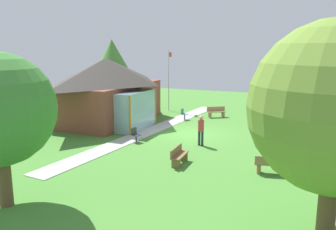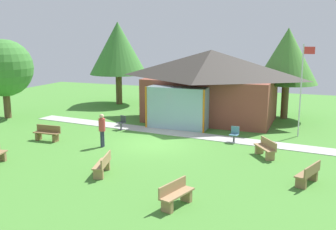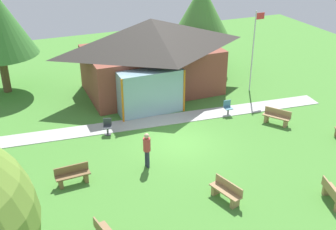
% 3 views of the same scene
% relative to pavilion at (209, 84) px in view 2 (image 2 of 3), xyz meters
% --- Properties ---
extents(ground_plane, '(44.00, 44.00, 0.00)m').
position_rel_pavilion_xyz_m(ground_plane, '(-1.07, -6.87, -2.48)').
color(ground_plane, '#478433').
extents(pavilion, '(9.24, 6.78, 4.73)m').
position_rel_pavilion_xyz_m(pavilion, '(0.00, 0.00, 0.00)').
color(pavilion, brown).
rests_on(pavilion, ground_plane).
extents(footpath, '(19.93, 3.18, 0.03)m').
position_rel_pavilion_xyz_m(footpath, '(-1.07, -4.20, -2.46)').
color(footpath, '#ADADA8').
rests_on(footpath, ground_plane).
extents(flagpole, '(0.64, 0.08, 5.22)m').
position_rel_pavilion_xyz_m(flagpole, '(5.99, -2.34, 0.42)').
color(flagpole, silver).
rests_on(flagpole, ground_plane).
extents(bench_mid_left, '(1.52, 0.50, 0.84)m').
position_rel_pavilion_xyz_m(bench_mid_left, '(-6.80, -8.35, -2.07)').
color(bench_mid_left, brown).
rests_on(bench_mid_left, ground_plane).
extents(bench_front_right, '(0.84, 1.56, 0.84)m').
position_rel_pavilion_xyz_m(bench_front_right, '(2.70, -13.75, -2.07)').
color(bench_front_right, '#9E7A51').
rests_on(bench_front_right, ground_plane).
extents(bench_mid_right, '(1.22, 1.48, 0.84)m').
position_rel_pavilion_xyz_m(bench_mid_right, '(4.76, -6.99, -2.07)').
color(bench_mid_right, '#9E7A51').
rests_on(bench_mid_right, ground_plane).
extents(bench_front_center, '(0.83, 1.56, 0.84)m').
position_rel_pavilion_xyz_m(bench_front_center, '(-1.20, -11.92, -2.07)').
color(bench_front_center, '#9E7A51').
rests_on(bench_front_center, ground_plane).
extents(bench_lawn_far_right, '(0.92, 1.56, 0.84)m').
position_rel_pavilion_xyz_m(bench_lawn_far_right, '(6.79, -10.01, -2.07)').
color(bench_lawn_far_right, olive).
rests_on(bench_lawn_far_right, ground_plane).
extents(patio_chair_lawn_spare, '(0.47, 0.47, 0.86)m').
position_rel_pavilion_xyz_m(patio_chair_lawn_spare, '(2.83, -4.96, -2.06)').
color(patio_chair_lawn_spare, teal).
rests_on(patio_chair_lawn_spare, ground_plane).
extents(patio_chair_west, '(0.56, 0.56, 0.86)m').
position_rel_pavilion_xyz_m(patio_chair_west, '(-4.21, -4.57, -2.06)').
color(patio_chair_west, '#33383D').
rests_on(patio_chair_west, ground_plane).
extents(visitor_strolling_lawn, '(0.34, 0.34, 1.74)m').
position_rel_pavilion_xyz_m(visitor_strolling_lawn, '(-3.35, -8.33, -1.45)').
color(visitor_strolling_lawn, '#2D3347').
rests_on(visitor_strolling_lawn, ground_plane).
extents(tree_west_hedge, '(3.90, 3.90, 5.43)m').
position_rel_pavilion_xyz_m(tree_west_hedge, '(-13.30, -4.33, 0.99)').
color(tree_west_hedge, brown).
rests_on(tree_west_hedge, ground_plane).
extents(tree_behind_pavilion_right, '(4.17, 4.17, 6.18)m').
position_rel_pavilion_xyz_m(tree_behind_pavilion_right, '(4.72, 2.56, 1.80)').
color(tree_behind_pavilion_right, brown).
rests_on(tree_behind_pavilion_right, ground_plane).
extents(tree_behind_pavilion_left, '(4.71, 4.71, 6.76)m').
position_rel_pavilion_xyz_m(tree_behind_pavilion_left, '(-8.75, 3.57, 2.14)').
color(tree_behind_pavilion_left, brown).
rests_on(tree_behind_pavilion_left, ground_plane).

